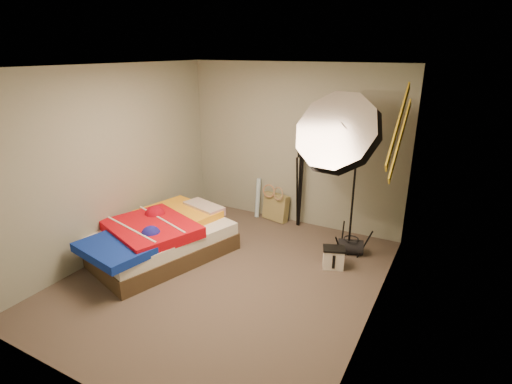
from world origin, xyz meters
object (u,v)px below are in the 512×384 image
Objects in this scene: duffel_bag at (350,247)px; camera_tripod at (300,183)px; photo_umbrella at (339,135)px; camera_case at (333,258)px; bed at (159,237)px; wrapping_roll at (258,198)px; tote_bag at (276,207)px.

camera_tripod reaches higher than duffel_bag.
camera_case is at bearing -67.65° from photo_umbrella.
photo_umbrella reaches higher than bed.
wrapping_roll reaches higher than duffel_bag.
photo_umbrella is at bearing -25.04° from wrapping_roll.
duffel_bag is 0.27× the size of camera_tripod.
tote_bag is 1.71× the size of camera_case.
tote_bag is 1.69m from camera_case.
wrapping_roll reaches higher than bed.
duffel_bag is (1.75, -0.56, -0.22)m from wrapping_roll.
wrapping_roll is 1.85m from duffel_bag.
duffel_bag is at bearing -17.75° from wrapping_roll.
tote_bag is at bearing 148.86° from photo_umbrella.
wrapping_roll is at bearing 73.92° from bed.
duffel_bag is 1.28m from camera_tripod.
photo_umbrella is 1.87× the size of camera_tripod.
wrapping_roll is 0.53× the size of camera_tripod.
camera_tripod reaches higher than tote_bag.
camera_tripod is (-1.00, 0.53, 0.61)m from duffel_bag.
duffel_bag is 0.15× the size of photo_umbrella.
camera_case is at bearing 20.27° from bed.
camera_case is at bearing -117.85° from duffel_bag.
bed is at bearing 179.28° from camera_case.
photo_umbrella is at bearing 91.36° from camera_case.
duffel_bag is 0.15× the size of bed.
tote_bag is 2.04m from bed.
tote_bag is 2.00m from photo_umbrella.
camera_case is 2.33m from bed.
bed is (-0.86, -1.85, 0.05)m from tote_bag.
photo_umbrella is at bearing -41.50° from camera_tripod.
tote_bag is 0.64m from camera_tripod.
camera_tripod is (1.28, 1.81, 0.44)m from bed.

